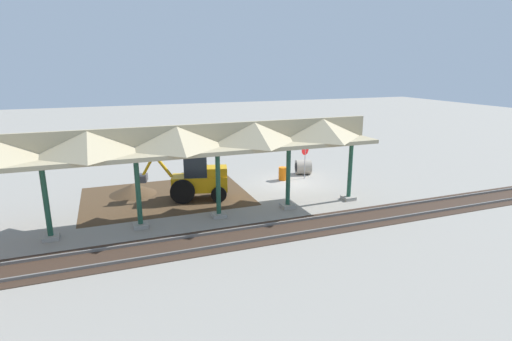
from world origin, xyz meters
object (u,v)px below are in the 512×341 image
(concrete_pipe, at_px, (303,167))
(traffic_barrel, at_px, (283,174))
(stop_sign, at_px, (305,154))
(backhoe, at_px, (197,178))

(concrete_pipe, height_order, traffic_barrel, concrete_pipe)
(stop_sign, relative_size, backhoe, 0.46)
(concrete_pipe, relative_size, traffic_barrel, 1.42)
(concrete_pipe, bearing_deg, backhoe, 18.34)
(stop_sign, bearing_deg, concrete_pipe, -112.57)
(stop_sign, xyz_separation_m, concrete_pipe, (-0.45, -1.07, -1.23))
(stop_sign, height_order, traffic_barrel, stop_sign)
(stop_sign, distance_m, concrete_pipe, 1.70)
(backhoe, relative_size, concrete_pipe, 4.14)
(backhoe, height_order, concrete_pipe, backhoe)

